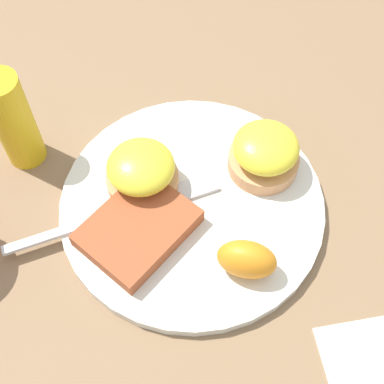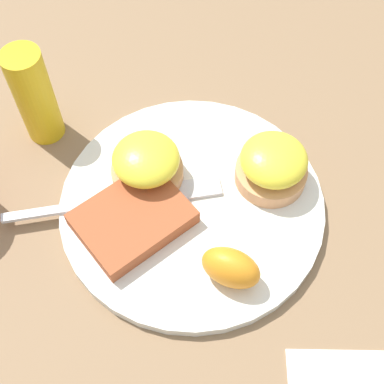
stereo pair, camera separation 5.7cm
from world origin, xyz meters
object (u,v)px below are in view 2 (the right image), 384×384
at_px(fork, 128,199).
at_px(condiment_bottle, 34,96).
at_px(sandwich_benedict_left, 273,165).
at_px(hashbrown_patty, 133,218).
at_px(orange_wedge, 231,268).
at_px(sandwich_benedict_right, 147,165).

distance_m(fork, condiment_bottle, 0.16).
xyz_separation_m(sandwich_benedict_left, fork, (0.16, -0.01, -0.02)).
height_order(hashbrown_patty, orange_wedge, orange_wedge).
xyz_separation_m(sandwich_benedict_right, hashbrown_patty, (0.03, 0.05, -0.02)).
distance_m(sandwich_benedict_left, condiment_bottle, 0.28).
bearing_deg(sandwich_benedict_left, hashbrown_patty, 8.15).
bearing_deg(orange_wedge, sandwich_benedict_left, -125.34).
distance_m(sandwich_benedict_right, fork, 0.04).
distance_m(orange_wedge, condiment_bottle, 0.29).
bearing_deg(sandwich_benedict_right, orange_wedge, 113.57).
height_order(sandwich_benedict_left, condiment_bottle, condiment_bottle).
distance_m(sandwich_benedict_right, orange_wedge, 0.15).
height_order(sandwich_benedict_right, orange_wedge, sandwich_benedict_right).
distance_m(hashbrown_patty, orange_wedge, 0.12).
bearing_deg(orange_wedge, condiment_bottle, -55.08).
relative_size(sandwich_benedict_left, condiment_bottle, 0.64).
height_order(hashbrown_patty, fork, hashbrown_patty).
xyz_separation_m(hashbrown_patty, condiment_bottle, (0.08, -0.16, 0.04)).
bearing_deg(sandwich_benedict_left, fork, -2.21).
relative_size(hashbrown_patty, orange_wedge, 1.88).
bearing_deg(condiment_bottle, orange_wedge, 124.92).
relative_size(sandwich_benedict_left, hashbrown_patty, 0.71).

